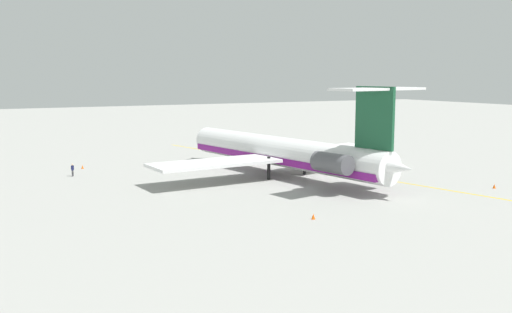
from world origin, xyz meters
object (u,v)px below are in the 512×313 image
object	(u,v)px
ground_crew_near_nose	(72,168)
safety_cone_nose	(494,186)
main_jetliner	(287,152)
ground_crew_near_tail	(273,146)
safety_cone_wingtip	(83,167)
safety_cone_tail	(313,217)

from	to	relation	value
ground_crew_near_nose	safety_cone_nose	xyz separation A→B (m)	(-33.28, -44.98, -0.87)
ground_crew_near_nose	safety_cone_nose	size ratio (longest dim) A/B	3.29
main_jetliner	ground_crew_near_tail	world-z (taller)	main_jetliner
safety_cone_wingtip	safety_cone_tail	size ratio (longest dim) A/B	1.00
ground_crew_near_tail	safety_cone_nose	distance (m)	43.67
main_jetliner	ground_crew_near_nose	distance (m)	29.96
main_jetliner	safety_cone_wingtip	xyz separation A→B (m)	(20.42, 23.72, -3.19)
safety_cone_nose	safety_cone_wingtip	size ratio (longest dim) A/B	1.00
safety_cone_nose	safety_cone_tail	world-z (taller)	same
safety_cone_nose	safety_cone_tail	size ratio (longest dim) A/B	1.00
ground_crew_near_nose	ground_crew_near_tail	xyz separation A→B (m)	(9.72, -37.45, -0.03)
ground_crew_near_nose	safety_cone_wingtip	bearing A→B (deg)	-44.14
safety_cone_wingtip	safety_cone_tail	xyz separation A→B (m)	(-41.95, -13.90, 0.00)
safety_cone_wingtip	main_jetliner	bearing A→B (deg)	-130.73
safety_cone_tail	safety_cone_nose	bearing A→B (deg)	-85.03
ground_crew_near_tail	main_jetliner	bearing A→B (deg)	-170.96
main_jetliner	safety_cone_nose	world-z (taller)	main_jetliner
safety_cone_wingtip	safety_cone_tail	bearing A→B (deg)	-161.66
ground_crew_near_tail	ground_crew_near_nose	bearing A→B (deg)	138.63
safety_cone_nose	safety_cone_tail	xyz separation A→B (m)	(-2.48, 28.54, 0.00)
safety_cone_wingtip	safety_cone_nose	bearing A→B (deg)	-132.92
ground_crew_near_tail	safety_cone_wingtip	distance (m)	35.10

